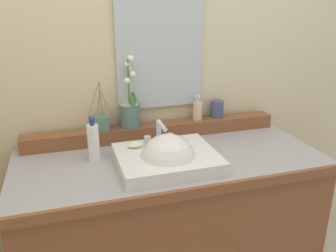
% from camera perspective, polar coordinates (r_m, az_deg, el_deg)
% --- Properties ---
extents(wall_back, '(2.91, 0.20, 2.45)m').
position_cam_1_polar(wall_back, '(1.91, -3.57, 11.00)').
color(wall_back, beige).
rests_on(wall_back, ground).
extents(vanity_cabinet, '(1.41, 0.63, 0.83)m').
position_cam_1_polar(vanity_cabinet, '(1.85, 0.24, -16.72)').
color(vanity_cabinet, brown).
rests_on(vanity_cabinet, ground).
extents(back_ledge, '(1.33, 0.09, 0.07)m').
position_cam_1_polar(back_ledge, '(1.84, -2.10, -0.78)').
color(back_ledge, brown).
rests_on(back_ledge, vanity_cabinet).
extents(sink_basin, '(0.43, 0.37, 0.28)m').
position_cam_1_polar(sink_basin, '(1.54, -0.07, -5.73)').
color(sink_basin, white).
rests_on(sink_basin, vanity_cabinet).
extents(soap_bar, '(0.07, 0.04, 0.02)m').
position_cam_1_polar(soap_bar, '(1.59, -5.36, -3.09)').
color(soap_bar, beige).
rests_on(soap_bar, sink_basin).
extents(potted_plant, '(0.11, 0.11, 0.36)m').
position_cam_1_polar(potted_plant, '(1.78, -6.23, 2.53)').
color(potted_plant, slate).
rests_on(potted_plant, back_ledge).
extents(soap_dispenser, '(0.05, 0.05, 0.14)m').
position_cam_1_polar(soap_dispenser, '(1.90, 4.82, 2.62)').
color(soap_dispenser, beige).
rests_on(soap_dispenser, back_ledge).
extents(tumbler_cup, '(0.07, 0.07, 0.09)m').
position_cam_1_polar(tumbler_cup, '(1.95, 7.97, 2.78)').
color(tumbler_cup, '#434E6C').
rests_on(tumbler_cup, back_ledge).
extents(reed_diffuser, '(0.13, 0.09, 0.25)m').
position_cam_1_polar(reed_diffuser, '(1.77, -10.75, 0.60)').
color(reed_diffuser, slate).
rests_on(reed_diffuser, back_ledge).
extents(lotion_bottle, '(0.05, 0.06, 0.20)m').
position_cam_1_polar(lotion_bottle, '(1.60, -12.06, -2.52)').
color(lotion_bottle, white).
rests_on(lotion_bottle, vanity_cabinet).
extents(mirror, '(0.45, 0.02, 0.61)m').
position_cam_1_polar(mirror, '(1.81, -1.32, 12.61)').
color(mirror, silver).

